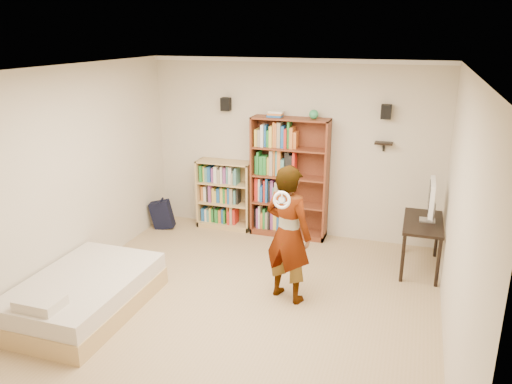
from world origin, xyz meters
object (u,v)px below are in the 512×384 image
low_bookshelf (225,195)px  person (288,234)px  daybed (84,290)px  computer_desk (421,245)px  tall_bookshelf (289,178)px

low_bookshelf → person: 2.47m
daybed → computer_desk: bearing=32.6°
computer_desk → person: bearing=-139.0°
daybed → person: size_ratio=1.08×
computer_desk → low_bookshelf: bearing=169.0°
low_bookshelf → computer_desk: low_bookshelf is taller
low_bookshelf → daybed: low_bookshelf is taller
person → computer_desk: bearing=-118.8°
tall_bookshelf → daybed: (-1.65, -2.91, -0.66)m
low_bookshelf → computer_desk: (3.05, -0.59, -0.21)m
daybed → low_bookshelf: bearing=78.8°
tall_bookshelf → person: tall_bookshelf is taller
tall_bookshelf → person: 1.96m
tall_bookshelf → low_bookshelf: bearing=179.8°
computer_desk → person: (-1.50, -1.31, 0.49)m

